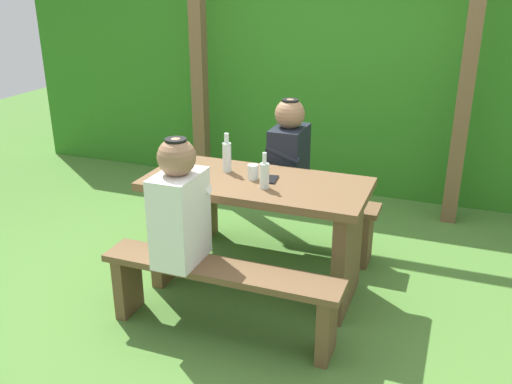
% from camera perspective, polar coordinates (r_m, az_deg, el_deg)
% --- Properties ---
extents(ground_plane, '(12.00, 12.00, 0.00)m').
position_cam_1_polar(ground_plane, '(3.81, 0.00, -9.45)').
color(ground_plane, '#4B7932').
extents(hedge_backdrop, '(6.40, 0.86, 1.88)m').
position_cam_1_polar(hedge_backdrop, '(5.60, 8.64, 10.81)').
color(hedge_backdrop, '#2E761E').
rests_on(hedge_backdrop, ground_plane).
extents(pergola_post_left, '(0.12, 0.12, 2.13)m').
position_cam_1_polar(pergola_post_left, '(5.24, -5.80, 11.58)').
color(pergola_post_left, brown).
rests_on(pergola_post_left, ground_plane).
extents(pergola_post_right, '(0.12, 0.12, 2.13)m').
position_cam_1_polar(pergola_post_right, '(4.70, 20.53, 9.19)').
color(pergola_post_right, brown).
rests_on(pergola_post_right, ground_plane).
extents(picnic_table, '(1.40, 0.64, 0.75)m').
position_cam_1_polar(picnic_table, '(3.58, 0.00, -2.44)').
color(picnic_table, brown).
rests_on(picnic_table, ground_plane).
extents(bench_near, '(1.40, 0.24, 0.43)m').
position_cam_1_polar(bench_near, '(3.20, -3.64, -9.53)').
color(bench_near, brown).
rests_on(bench_near, ground_plane).
extents(bench_far, '(1.40, 0.24, 0.43)m').
position_cam_1_polar(bench_far, '(4.14, 2.78, -1.95)').
color(bench_far, brown).
rests_on(bench_far, ground_plane).
extents(person_white_shirt, '(0.25, 0.35, 0.72)m').
position_cam_1_polar(person_white_shirt, '(3.10, -7.80, -1.43)').
color(person_white_shirt, white).
rests_on(person_white_shirt, bench_near).
extents(person_black_coat, '(0.25, 0.35, 0.72)m').
position_cam_1_polar(person_black_coat, '(3.97, 3.37, 3.97)').
color(person_black_coat, black).
rests_on(person_black_coat, bench_far).
extents(drinking_glass, '(0.07, 0.07, 0.09)m').
position_cam_1_polar(drinking_glass, '(3.49, -0.31, 2.05)').
color(drinking_glass, silver).
rests_on(drinking_glass, picnic_table).
extents(bottle_left, '(0.06, 0.06, 0.26)m').
position_cam_1_polar(bottle_left, '(3.61, -2.98, 3.72)').
color(bottle_left, silver).
rests_on(bottle_left, picnic_table).
extents(bottle_right, '(0.06, 0.06, 0.22)m').
position_cam_1_polar(bottle_right, '(3.33, 0.86, 1.79)').
color(bottle_right, silver).
rests_on(bottle_right, picnic_table).
extents(cell_phone, '(0.09, 0.15, 0.01)m').
position_cam_1_polar(cell_phone, '(3.49, 1.58, 1.30)').
color(cell_phone, black).
rests_on(cell_phone, picnic_table).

